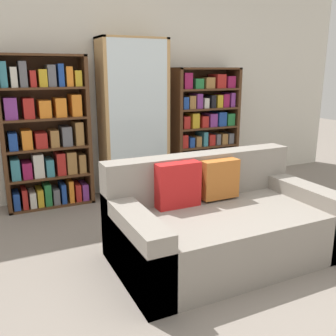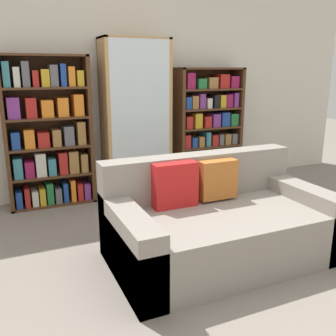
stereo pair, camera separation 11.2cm
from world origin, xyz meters
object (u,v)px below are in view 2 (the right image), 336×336
(bookshelf_left, at_px, (49,135))
(wine_bottle, at_px, (223,200))
(display_cabinet, at_px, (136,119))
(couch, at_px, (218,224))
(bookshelf_right, at_px, (208,128))

(bookshelf_left, distance_m, wine_bottle, 2.01)
(wine_bottle, bearing_deg, display_cabinet, 118.12)
(couch, xyz_separation_m, display_cabinet, (-0.05, 1.82, 0.64))
(couch, distance_m, bookshelf_right, 2.11)
(bookshelf_left, relative_size, wine_bottle, 4.20)
(display_cabinet, bearing_deg, couch, -88.52)
(display_cabinet, relative_size, bookshelf_right, 1.22)
(bookshelf_left, xyz_separation_m, bookshelf_right, (1.99, -0.00, -0.05))
(bookshelf_left, distance_m, display_cabinet, 1.01)
(display_cabinet, height_order, bookshelf_right, display_cabinet)
(couch, relative_size, display_cabinet, 0.95)
(couch, distance_m, wine_bottle, 0.92)
(couch, height_order, bookshelf_right, bookshelf_right)
(bookshelf_left, xyz_separation_m, display_cabinet, (1.00, -0.02, 0.13))
(couch, bearing_deg, wine_bottle, 55.33)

